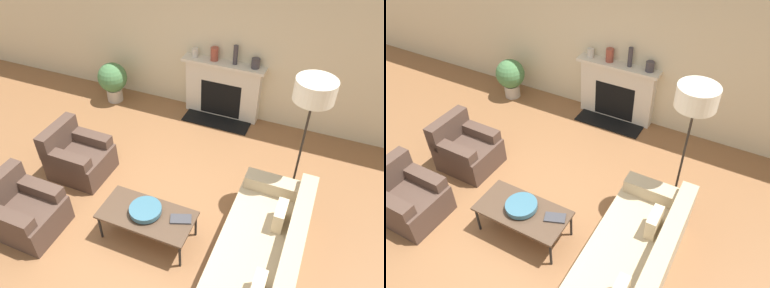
# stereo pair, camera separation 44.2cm
# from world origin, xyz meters

# --- Properties ---
(ground_plane) EXTENTS (18.00, 18.00, 0.00)m
(ground_plane) POSITION_xyz_m (0.00, 0.00, 0.00)
(ground_plane) COLOR brown
(wall_back) EXTENTS (18.00, 0.06, 2.90)m
(wall_back) POSITION_xyz_m (0.00, 3.10, 1.45)
(wall_back) COLOR beige
(wall_back) RESTS_ON ground_plane
(fireplace) EXTENTS (1.47, 0.59, 1.06)m
(fireplace) POSITION_xyz_m (0.12, 2.96, 0.52)
(fireplace) COLOR beige
(fireplace) RESTS_ON ground_plane
(couch) EXTENTS (0.92, 2.25, 0.76)m
(couch) POSITION_xyz_m (1.61, -0.04, 0.29)
(couch) COLOR tan
(couch) RESTS_ON ground_plane
(armchair_near) EXTENTS (0.83, 0.72, 0.79)m
(armchair_near) POSITION_xyz_m (-1.37, -0.49, 0.30)
(armchair_near) COLOR #4C382D
(armchair_near) RESTS_ON ground_plane
(armchair_far) EXTENTS (0.83, 0.72, 0.79)m
(armchair_far) POSITION_xyz_m (-1.37, 0.66, 0.30)
(armchair_far) COLOR #4C382D
(armchair_far) RESTS_ON ground_plane
(coffee_table) EXTENTS (1.18, 0.57, 0.43)m
(coffee_table) POSITION_xyz_m (0.17, -0.02, 0.40)
(coffee_table) COLOR #4C3828
(coffee_table) RESTS_ON ground_plane
(bowl) EXTENTS (0.40, 0.40, 0.09)m
(bowl) POSITION_xyz_m (0.15, -0.00, 0.48)
(bowl) COLOR #38667A
(bowl) RESTS_ON coffee_table
(book) EXTENTS (0.29, 0.23, 0.02)m
(book) POSITION_xyz_m (0.59, 0.07, 0.44)
(book) COLOR #38383D
(book) RESTS_ON coffee_table
(floor_lamp) EXTENTS (0.48, 0.48, 1.94)m
(floor_lamp) POSITION_xyz_m (1.72, 1.32, 1.70)
(floor_lamp) COLOR black
(floor_lamp) RESTS_ON ground_plane
(mantel_vase_left) EXTENTS (0.12, 0.12, 0.15)m
(mantel_vase_left) POSITION_xyz_m (-0.42, 2.97, 1.14)
(mantel_vase_left) COLOR beige
(mantel_vase_left) RESTS_ON fireplace
(mantel_vase_center_left) EXTENTS (0.13, 0.13, 0.23)m
(mantel_vase_center_left) POSITION_xyz_m (-0.06, 2.97, 1.18)
(mantel_vase_center_left) COLOR brown
(mantel_vase_center_left) RESTS_ON fireplace
(mantel_vase_center_right) EXTENTS (0.08, 0.08, 0.33)m
(mantel_vase_center_right) POSITION_xyz_m (0.30, 2.97, 1.23)
(mantel_vase_center_right) COLOR #3D383D
(mantel_vase_center_right) RESTS_ON fireplace
(mantel_vase_right) EXTENTS (0.14, 0.14, 0.17)m
(mantel_vase_right) POSITION_xyz_m (0.65, 2.97, 1.15)
(mantel_vase_right) COLOR #3D383D
(mantel_vase_right) RESTS_ON fireplace
(potted_plant) EXTENTS (0.55, 0.55, 0.77)m
(potted_plant) POSITION_xyz_m (-1.96, 2.62, 0.45)
(potted_plant) COLOR #B2A899
(potted_plant) RESTS_ON ground_plane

